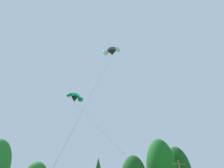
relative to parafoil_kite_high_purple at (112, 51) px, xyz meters
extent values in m
cube|color=brown|center=(12.93, 5.09, -16.25)|extent=(2.20, 0.14, 0.14)
ellipsoid|color=purple|center=(-0.02, -0.02, 0.31)|extent=(2.14, 2.07, 0.74)
ellipsoid|color=silver|center=(0.82, -0.71, 0.01)|extent=(1.35, 1.33, 0.92)
ellipsoid|color=silver|center=(-0.86, 0.67, 0.01)|extent=(1.35, 1.38, 0.92)
cone|color=black|center=(0.06, 0.07, -0.35)|extent=(1.38, 1.38, 0.84)
cylinder|color=black|center=(-3.92, -5.73, -11.94)|extent=(7.97, 11.62, 22.34)
ellipsoid|color=teal|center=(-4.23, 10.64, -3.53)|extent=(2.53, 2.23, 0.91)
ellipsoid|color=#0F666B|center=(-3.04, 11.22, -3.90)|extent=(1.55, 1.58, 1.13)
ellipsoid|color=#0F666B|center=(-5.42, 10.07, -3.90)|extent=(1.48, 1.50, 1.13)
cone|color=black|center=(-4.29, 10.77, -4.34)|extent=(1.58, 1.58, 1.02)
cylinder|color=black|center=(-1.25, 0.22, -13.98)|extent=(6.11, 21.11, 18.27)
camera|label=1|loc=(-7.27, -22.88, -22.42)|focal=30.75mm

